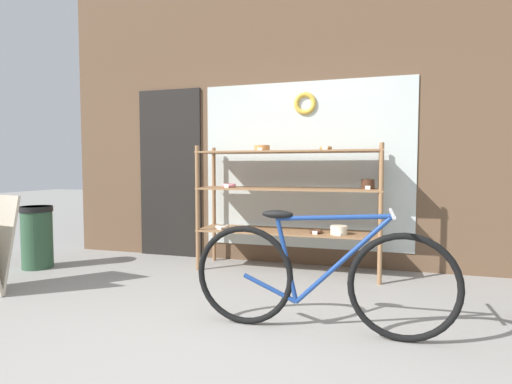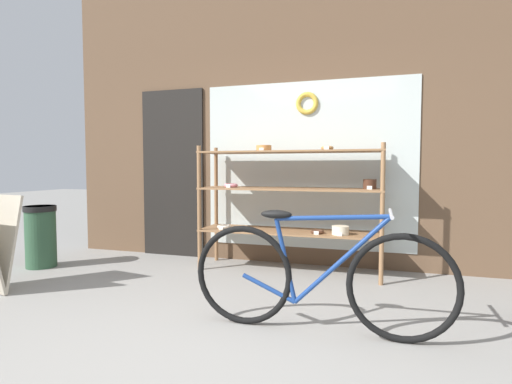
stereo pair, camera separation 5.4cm
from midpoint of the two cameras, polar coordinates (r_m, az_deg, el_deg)
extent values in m
plane|color=gray|center=(2.51, -9.36, -23.13)|extent=(30.00, 30.00, 0.00)
cube|color=brown|center=(4.78, 4.40, 13.94)|extent=(5.74, 0.08, 3.98)
cube|color=silver|center=(4.61, 6.66, 3.80)|extent=(2.40, 0.02, 1.90)
cube|color=black|center=(5.18, -12.45, 2.60)|extent=(0.84, 0.03, 2.10)
torus|color=gold|center=(4.65, 6.69, 12.45)|extent=(0.26, 0.06, 0.26)
cylinder|color=#8E6642|center=(4.40, -8.70, -2.32)|extent=(0.04, 0.04, 1.36)
cylinder|color=#8E6642|center=(3.99, 17.01, -3.04)|extent=(0.04, 0.04, 1.36)
cylinder|color=#8E6642|center=(4.83, -6.33, -1.79)|extent=(0.04, 0.04, 1.36)
cylinder|color=#8E6642|center=(4.45, 16.96, -2.36)|extent=(0.04, 0.04, 1.36)
cube|color=#8E6642|center=(4.35, 4.19, -5.62)|extent=(1.95, 0.51, 0.02)
cube|color=#8E6642|center=(4.30, 4.21, 0.45)|extent=(1.95, 0.51, 0.02)
cube|color=#8E6642|center=(4.30, 4.24, 5.75)|extent=(1.95, 0.51, 0.02)
cylinder|color=#C67F42|center=(4.40, 0.53, 6.25)|extent=(0.17, 0.17, 0.07)
cube|color=white|center=(4.31, 0.19, 6.11)|extent=(0.05, 0.00, 0.04)
torus|color=#B27A42|center=(4.13, 9.57, 6.20)|extent=(0.13, 0.13, 0.04)
cube|color=white|center=(4.06, 9.45, 6.22)|extent=(0.05, 0.00, 0.04)
torus|color=beige|center=(4.49, -5.22, -4.96)|extent=(0.16, 0.16, 0.04)
cube|color=white|center=(4.41, -5.64, -5.14)|extent=(0.05, 0.00, 0.04)
torus|color=#4C2D1E|center=(4.20, 8.19, -5.61)|extent=(0.14, 0.14, 0.04)
cube|color=white|center=(4.12, 8.03, -5.78)|extent=(0.05, 0.00, 0.04)
cylinder|color=beige|center=(4.16, 11.39, -5.35)|extent=(0.17, 0.17, 0.09)
cube|color=white|center=(4.07, 11.27, -5.92)|extent=(0.05, 0.00, 0.04)
cylinder|color=#422619|center=(4.24, 15.34, 1.09)|extent=(0.13, 0.13, 0.10)
cube|color=white|center=(4.17, 15.32, 0.61)|extent=(0.05, 0.00, 0.04)
torus|color=pink|center=(4.46, -4.20, 0.94)|extent=(0.16, 0.16, 0.04)
cube|color=white|center=(4.38, -4.60, 0.86)|extent=(0.05, 0.00, 0.04)
torus|color=black|center=(2.92, -2.21, -11.77)|extent=(0.71, 0.05, 0.71)
torus|color=black|center=(2.78, 19.85, -12.72)|extent=(0.71, 0.05, 0.71)
cylinder|color=navy|center=(2.75, 11.66, -9.61)|extent=(0.64, 0.04, 0.64)
cylinder|color=navy|center=(2.70, 10.32, -3.60)|extent=(0.75, 0.04, 0.07)
cylinder|color=navy|center=(2.81, 3.87, -9.69)|extent=(0.17, 0.03, 0.58)
cylinder|color=navy|center=(2.89, 1.44, -13.58)|extent=(0.39, 0.03, 0.19)
ellipsoid|color=black|center=(2.77, 2.53, -3.18)|extent=(0.22, 0.09, 0.06)
cylinder|color=#B2B2B7|center=(2.69, 18.34, -2.91)|extent=(0.03, 0.46, 0.02)
cylinder|color=#2D5138|center=(5.13, -29.07, -5.65)|extent=(0.32, 0.32, 0.69)
cylinder|color=black|center=(5.10, -29.18, -2.12)|extent=(0.34, 0.34, 0.06)
camera|label=1|loc=(0.03, -90.47, -0.03)|focal=28.00mm
camera|label=2|loc=(0.03, 89.53, 0.03)|focal=28.00mm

